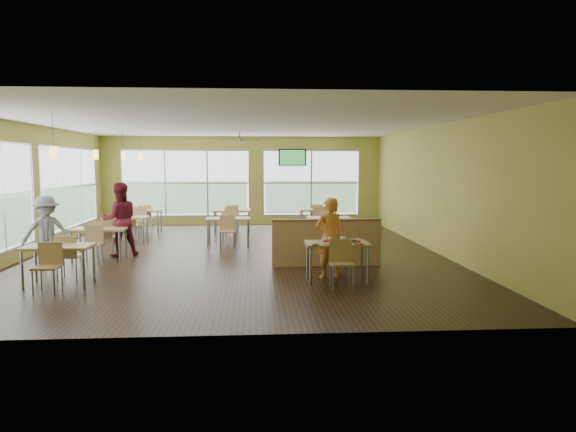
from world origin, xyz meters
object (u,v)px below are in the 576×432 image
Objects in this scene: main_table at (337,249)px; food_basket at (355,240)px; half_wall_divider at (326,242)px; man_plaid at (329,238)px.

food_basket is (0.36, 0.05, 0.15)m from main_table.
man_plaid reaches higher than half_wall_divider.
half_wall_divider is 1.46m from food_basket.
man_plaid is 0.53m from food_basket.
half_wall_divider is (0.00, 1.45, -0.11)m from main_table.
main_table is 0.63× the size of half_wall_divider.
food_basket is at bearing -75.63° from half_wall_divider.
man_plaid reaches higher than food_basket.
main_table is 0.95× the size of man_plaid.
main_table is at bearing -90.00° from half_wall_divider.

